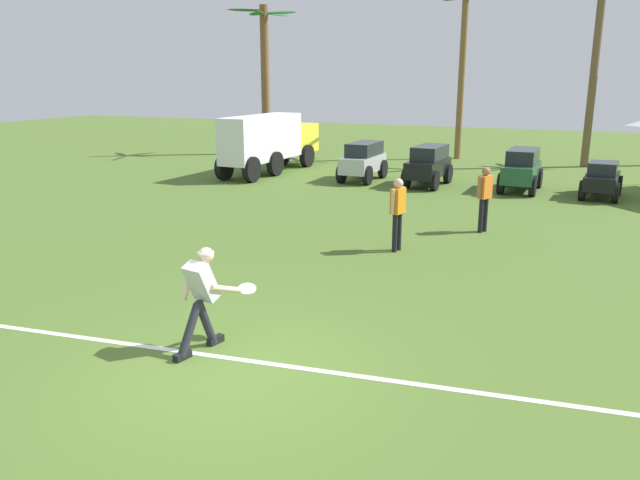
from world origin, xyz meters
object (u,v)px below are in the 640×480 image
teammate_near_sideline (398,208)px  teammate_midfield (485,193)px  parked_car_slot_c (522,168)px  frisbee_thrower (202,294)px  parked_car_slot_b (429,164)px  frisbee_in_flight (247,289)px  palm_tree_left_of_centre (462,58)px  palm_tree_right_of_centre (596,56)px  parked_car_slot_d (602,179)px  box_truck (269,140)px  palm_tree_far_left (265,72)px  parked_car_slot_a (363,160)px

teammate_near_sideline → teammate_midfield: (1.39, 2.43, 0.00)m
teammate_midfield → parked_car_slot_c: teammate_midfield is taller
frisbee_thrower → teammate_midfield: size_ratio=0.91×
parked_car_slot_b → frisbee_in_flight: bearing=-86.5°
teammate_midfield → parked_car_slot_c: (0.17, 6.14, -0.22)m
teammate_midfield → frisbee_in_flight: bearing=-104.8°
teammate_midfield → palm_tree_left_of_centre: (-3.41, 13.39, 3.41)m
frisbee_thrower → palm_tree_right_of_centre: palm_tree_right_of_centre is taller
teammate_near_sideline → parked_car_slot_d: teammate_near_sideline is taller
box_truck → palm_tree_right_of_centre: palm_tree_right_of_centre is taller
palm_tree_far_left → palm_tree_left_of_centre: 8.95m
parked_car_slot_a → teammate_midfield: bearing=-49.1°
frisbee_thrower → palm_tree_right_of_centre: bearing=78.7°
palm_tree_far_left → parked_car_slot_b: bearing=-31.4°
palm_tree_left_of_centre → palm_tree_far_left: bearing=-168.3°
teammate_midfield → teammate_near_sideline: bearing=-119.7°
frisbee_in_flight → palm_tree_far_left: (-10.14, 19.20, 3.05)m
parked_car_slot_d → palm_tree_far_left: palm_tree_far_left is taller
teammate_midfield → parked_car_slot_d: size_ratio=0.69×
parked_car_slot_c → palm_tree_left_of_centre: 8.86m
frisbee_thrower → parked_car_slot_d: 14.98m
box_truck → parked_car_slot_a: bearing=-3.8°
frisbee_thrower → parked_car_slot_b: size_ratio=0.58×
teammate_near_sideline → palm_tree_far_left: palm_tree_far_left is taller
frisbee_thrower → teammate_midfield: (2.34, 8.25, 0.14)m
parked_car_slot_b → palm_tree_far_left: 11.34m
parked_car_slot_a → palm_tree_left_of_centre: bearing=76.1°
frisbee_thrower → palm_tree_left_of_centre: bearing=92.8°
parked_car_slot_c → box_truck: 9.32m
parked_car_slot_c → palm_tree_right_of_centre: palm_tree_right_of_centre is taller
frisbee_in_flight → parked_car_slot_c: (2.18, 13.76, 0.01)m
teammate_near_sideline → palm_tree_right_of_centre: 16.12m
parked_car_slot_d → palm_tree_far_left: 16.10m
frisbee_thrower → parked_car_slot_d: size_ratio=0.63×
frisbee_in_flight → teammate_midfield: size_ratio=0.22×
parked_car_slot_c → parked_car_slot_d: parked_car_slot_c is taller
teammate_near_sideline → palm_tree_right_of_centre: (3.29, 15.40, 3.42)m
teammate_near_sideline → palm_tree_right_of_centre: bearing=77.9°
parked_car_slot_b → palm_tree_far_left: (-9.32, 5.69, 3.04)m
parked_car_slot_c → palm_tree_left_of_centre: size_ratio=0.33×
teammate_midfield → palm_tree_right_of_centre: (1.91, 12.97, 3.42)m
box_truck → palm_tree_far_left: size_ratio=0.88×
parked_car_slot_c → box_truck: box_truck is taller
frisbee_in_flight → parked_car_slot_d: bearing=71.3°
frisbee_in_flight → teammate_midfield: 7.88m
parked_car_slot_d → palm_tree_right_of_centre: palm_tree_right_of_centre is taller
parked_car_slot_c → palm_tree_far_left: bearing=156.2°
teammate_midfield → parked_car_slot_a: 7.98m
teammate_midfield → parked_car_slot_d: bearing=66.5°
frisbee_thrower → parked_car_slot_d: bearing=70.9°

